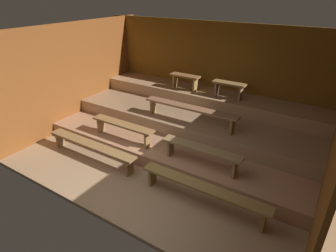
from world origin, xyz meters
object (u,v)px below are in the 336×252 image
object	(u,v)px
bench_upper_left	(185,79)
bench_floor_left	(91,146)
bench_middle_center	(190,109)
bench_floor_right	(203,189)
bench_upper_right	(229,87)
bench_lower_left	(123,126)
bench_lower_right	(201,151)

from	to	relation	value
bench_upper_left	bench_floor_left	bearing A→B (deg)	-104.29
bench_floor_left	bench_middle_center	world-z (taller)	bench_middle_center
bench_floor_right	bench_upper_right	bearing A→B (deg)	104.29
bench_upper_left	bench_upper_right	bearing A→B (deg)	0.00
bench_lower_left	bench_lower_right	bearing A→B (deg)	0.00
bench_lower_right	bench_middle_center	distance (m)	1.30
bench_lower_left	bench_upper_left	world-z (taller)	bench_upper_left
bench_floor_right	bench_floor_left	bearing A→B (deg)	180.00
bench_lower_left	bench_middle_center	size ratio (longest dim) A/B	0.71
bench_floor_right	bench_lower_left	bearing A→B (deg)	164.30
bench_lower_left	bench_upper_left	bearing A→B (deg)	80.83
bench_floor_right	bench_middle_center	xyz separation A→B (m)	(-1.15, 1.63, 0.62)
bench_floor_right	bench_upper_left	bearing A→B (deg)	124.59
bench_floor_right	bench_upper_left	size ratio (longest dim) A/B	2.87
bench_lower_left	bench_middle_center	bearing A→B (deg)	40.37
bench_upper_right	bench_lower_left	bearing A→B (deg)	-125.95
bench_lower_left	bench_middle_center	xyz separation A→B (m)	(1.16, 0.98, 0.32)
bench_lower_right	bench_upper_left	xyz separation A→B (m)	(-1.59, 2.19, 0.59)
bench_floor_left	bench_floor_right	bearing A→B (deg)	0.00
bench_floor_right	bench_lower_left	world-z (taller)	bench_lower_left
bench_lower_left	bench_floor_right	bearing A→B (deg)	-15.70
bench_middle_center	bench_lower_right	bearing A→B (deg)	-51.55
bench_floor_left	bench_middle_center	distance (m)	2.32
bench_lower_right	bench_upper_left	size ratio (longest dim) A/B	1.97
bench_lower_left	bench_upper_right	size ratio (longest dim) A/B	1.97
bench_floor_right	bench_lower_right	xyz separation A→B (m)	(-0.37, 0.65, 0.30)
bench_lower_left	bench_upper_right	xyz separation A→B (m)	(1.59, 2.19, 0.59)
bench_floor_right	bench_lower_right	world-z (taller)	bench_lower_right
bench_floor_right	bench_upper_right	size ratio (longest dim) A/B	2.87
bench_middle_center	bench_lower_left	bearing A→B (deg)	-139.63
bench_upper_right	bench_floor_right	bearing A→B (deg)	-75.71
bench_floor_left	bench_upper_left	xyz separation A→B (m)	(0.72, 2.84, 0.89)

